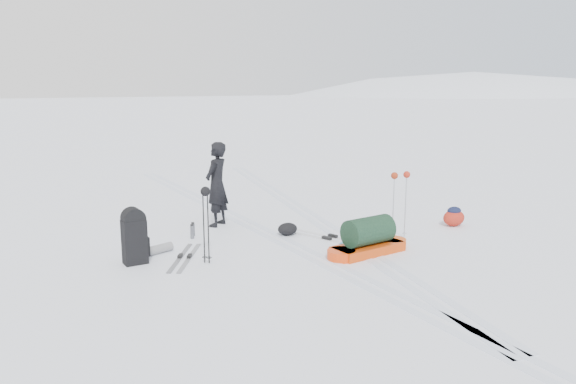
# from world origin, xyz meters

# --- Properties ---
(ground) EXTENTS (200.00, 200.00, 0.00)m
(ground) POSITION_xyz_m (0.00, 0.00, 0.00)
(ground) COLOR white
(ground) RESTS_ON ground
(ski_tracks) EXTENTS (3.38, 17.97, 0.01)m
(ski_tracks) POSITION_xyz_m (0.61, 0.88, 0.00)
(ski_tracks) COLOR silver
(ski_tracks) RESTS_ON ground
(skier) EXTENTS (0.73, 0.73, 1.71)m
(skier) POSITION_xyz_m (-0.73, 1.85, 0.86)
(skier) COLOR black
(skier) RESTS_ON ground
(pulk_sled) EXTENTS (1.71, 0.74, 0.64)m
(pulk_sled) POSITION_xyz_m (0.98, -1.07, 0.24)
(pulk_sled) COLOR #C93E0B
(pulk_sled) RESTS_ON ground
(expedition_rucksack) EXTENTS (0.92, 0.68, 0.92)m
(expedition_rucksack) POSITION_xyz_m (-2.65, 0.14, 0.43)
(expedition_rucksack) COLOR black
(expedition_rucksack) RESTS_ON ground
(ski_poles_black) EXTENTS (0.16, 0.16, 1.26)m
(ski_poles_black) POSITION_xyz_m (-1.65, -0.37, 1.03)
(ski_poles_black) COLOR black
(ski_poles_black) RESTS_ON ground
(ski_poles_silver) EXTENTS (0.41, 0.13, 1.27)m
(ski_poles_silver) POSITION_xyz_m (1.99, -0.57, 1.07)
(ski_poles_silver) COLOR #AEB1B5
(ski_poles_silver) RESTS_ON ground
(touring_skis_grey) EXTENTS (0.94, 1.49, 0.06)m
(touring_skis_grey) POSITION_xyz_m (-1.91, 0.04, 0.01)
(touring_skis_grey) COLOR #95999D
(touring_skis_grey) RESTS_ON ground
(touring_skis_white) EXTENTS (1.01, 1.85, 0.07)m
(touring_skis_white) POSITION_xyz_m (0.83, -0.03, 0.02)
(touring_skis_white) COLOR silver
(touring_skis_white) RESTS_ON ground
(rope_coil) EXTENTS (0.64, 0.64, 0.06)m
(rope_coil) POSITION_xyz_m (0.96, -0.64, 0.03)
(rope_coil) COLOR #5990D8
(rope_coil) RESTS_ON ground
(small_daypack) EXTENTS (0.58, 0.53, 0.40)m
(small_daypack) POSITION_xyz_m (3.59, -0.27, 0.19)
(small_daypack) COLOR maroon
(small_daypack) RESTS_ON ground
(thermos_pair) EXTENTS (0.17, 0.29, 0.28)m
(thermos_pair) POSITION_xyz_m (-1.43, 1.22, 0.13)
(thermos_pair) COLOR slate
(thermos_pair) RESTS_ON ground
(stuff_sack) EXTENTS (0.44, 0.36, 0.24)m
(stuff_sack) POSITION_xyz_m (0.24, 0.57, 0.12)
(stuff_sack) COLOR black
(stuff_sack) RESTS_ON ground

